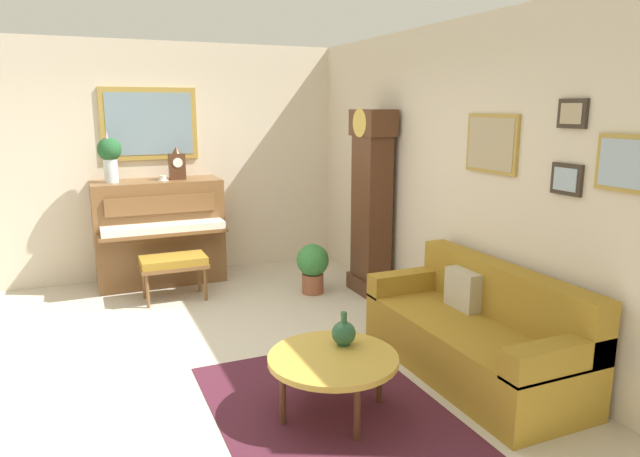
# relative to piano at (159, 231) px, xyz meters

# --- Properties ---
(ground_plane) EXTENTS (6.40, 6.00, 0.10)m
(ground_plane) POSITION_rel_piano_xyz_m (2.23, -0.04, -0.67)
(ground_plane) COLOR beige
(wall_left) EXTENTS (0.13, 4.90, 2.80)m
(wall_left) POSITION_rel_piano_xyz_m (-0.37, -0.04, 0.80)
(wall_left) COLOR beige
(wall_left) RESTS_ON ground_plane
(wall_back) EXTENTS (5.30, 0.13, 2.80)m
(wall_back) POSITION_rel_piano_xyz_m (2.25, 2.36, 0.79)
(wall_back) COLOR beige
(wall_back) RESTS_ON ground_plane
(area_rug) EXTENTS (2.10, 1.50, 0.01)m
(area_rug) POSITION_rel_piano_xyz_m (3.52, 0.62, -0.61)
(area_rug) COLOR #4C1E2D
(area_rug) RESTS_ON ground_plane
(piano) EXTENTS (0.87, 1.44, 1.22)m
(piano) POSITION_rel_piano_xyz_m (0.00, 0.00, 0.00)
(piano) COLOR brown
(piano) RESTS_ON ground_plane
(piano_bench) EXTENTS (0.42, 0.70, 0.48)m
(piano_bench) POSITION_rel_piano_xyz_m (0.72, 0.03, -0.21)
(piano_bench) COLOR brown
(piano_bench) RESTS_ON ground_plane
(grandfather_clock) EXTENTS (0.52, 0.34, 2.03)m
(grandfather_clock) POSITION_rel_piano_xyz_m (1.31, 2.10, 0.35)
(grandfather_clock) COLOR #4C2B19
(grandfather_clock) RESTS_ON ground_plane
(couch) EXTENTS (1.90, 0.80, 0.84)m
(couch) POSITION_rel_piano_xyz_m (3.40, 1.91, -0.30)
(couch) COLOR olive
(couch) RESTS_ON ground_plane
(coffee_table) EXTENTS (0.88, 0.88, 0.42)m
(coffee_table) POSITION_rel_piano_xyz_m (3.51, 0.63, -0.23)
(coffee_table) COLOR gold
(coffee_table) RESTS_ON ground_plane
(mantel_clock) EXTENTS (0.13, 0.18, 0.38)m
(mantel_clock) POSITION_rel_piano_xyz_m (0.00, 0.24, 0.77)
(mantel_clock) COLOR #4C2B19
(mantel_clock) RESTS_ON piano
(flower_vase) EXTENTS (0.26, 0.26, 0.58)m
(flower_vase) POSITION_rel_piano_xyz_m (0.00, -0.48, 0.92)
(flower_vase) COLOR silver
(flower_vase) RESTS_ON piano
(teacup) EXTENTS (0.12, 0.12, 0.06)m
(teacup) POSITION_rel_piano_xyz_m (0.06, 0.07, 0.63)
(teacup) COLOR white
(teacup) RESTS_ON piano
(green_jug) EXTENTS (0.17, 0.17, 0.24)m
(green_jug) POSITION_rel_piano_xyz_m (3.37, 0.78, -0.11)
(green_jug) COLOR #234C33
(green_jug) RESTS_ON coffee_table
(potted_plant) EXTENTS (0.36, 0.36, 0.56)m
(potted_plant) POSITION_rel_piano_xyz_m (1.10, 1.49, -0.29)
(potted_plant) COLOR #935138
(potted_plant) RESTS_ON ground_plane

